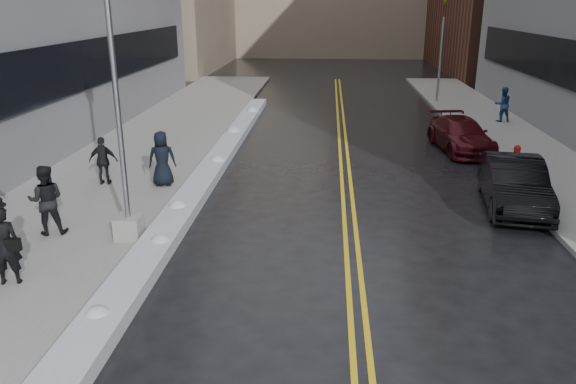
% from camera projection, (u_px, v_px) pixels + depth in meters
% --- Properties ---
extents(ground, '(160.00, 160.00, 0.00)m').
position_uv_depth(ground, '(244.00, 283.00, 12.65)').
color(ground, black).
rests_on(ground, ground).
extents(sidewalk_west, '(5.50, 50.00, 0.15)m').
position_uv_depth(sidewalk_west, '(138.00, 158.00, 22.45)').
color(sidewalk_west, gray).
rests_on(sidewalk_west, ground).
extents(sidewalk_east, '(4.00, 50.00, 0.15)m').
position_uv_depth(sidewalk_east, '(542.00, 166.00, 21.38)').
color(sidewalk_east, gray).
rests_on(sidewalk_east, ground).
extents(lane_line_left, '(0.12, 50.00, 0.01)m').
position_uv_depth(lane_line_left, '(341.00, 164.00, 21.93)').
color(lane_line_left, gold).
rests_on(lane_line_left, ground).
extents(lane_line_right, '(0.12, 50.00, 0.01)m').
position_uv_depth(lane_line_right, '(349.00, 164.00, 21.91)').
color(lane_line_right, gold).
rests_on(lane_line_right, ground).
extents(snow_ridge, '(0.90, 30.00, 0.34)m').
position_uv_depth(snow_ridge, '(209.00, 172.00, 20.31)').
color(snow_ridge, silver).
rests_on(snow_ridge, ground).
extents(lamppost, '(0.65, 0.65, 7.62)m').
position_uv_depth(lamppost, '(122.00, 150.00, 13.94)').
color(lamppost, gray).
rests_on(lamppost, sidewalk_west).
extents(fire_hydrant, '(0.26, 0.26, 0.73)m').
position_uv_depth(fire_hydrant, '(517.00, 153.00, 21.30)').
color(fire_hydrant, maroon).
rests_on(fire_hydrant, sidewalk_east).
extents(traffic_signal, '(0.16, 0.20, 6.00)m').
position_uv_depth(traffic_signal, '(441.00, 47.00, 33.63)').
color(traffic_signal, gray).
rests_on(traffic_signal, sidewalk_east).
extents(pedestrian_fedora, '(0.74, 0.58, 1.80)m').
position_uv_depth(pedestrian_fedora, '(5.00, 245.00, 12.07)').
color(pedestrian_fedora, black).
rests_on(pedestrian_fedora, sidewalk_west).
extents(pedestrian_b, '(1.08, 0.95, 1.88)m').
position_uv_depth(pedestrian_b, '(46.00, 200.00, 14.70)').
color(pedestrian_b, black).
rests_on(pedestrian_b, sidewalk_west).
extents(pedestrian_c, '(1.01, 0.77, 1.85)m').
position_uv_depth(pedestrian_c, '(162.00, 159.00, 18.62)').
color(pedestrian_c, black).
rests_on(pedestrian_c, sidewalk_west).
extents(pedestrian_d, '(0.98, 0.48, 1.62)m').
position_uv_depth(pedestrian_d, '(103.00, 161.00, 18.78)').
color(pedestrian_d, black).
rests_on(pedestrian_d, sidewalk_west).
extents(pedestrian_east, '(0.95, 0.79, 1.76)m').
position_uv_depth(pedestrian_east, '(503.00, 104.00, 28.65)').
color(pedestrian_east, navy).
rests_on(pedestrian_east, sidewalk_east).
extents(car_black, '(2.20, 4.83, 1.54)m').
position_uv_depth(car_black, '(514.00, 184.00, 17.05)').
color(car_black, black).
rests_on(car_black, ground).
extents(car_maroon, '(2.42, 4.84, 1.35)m').
position_uv_depth(car_maroon, '(461.00, 135.00, 23.73)').
color(car_maroon, '#3D090F').
rests_on(car_maroon, ground).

